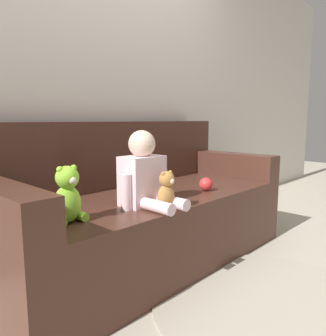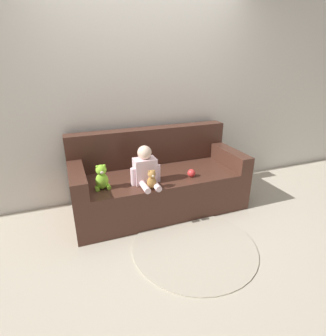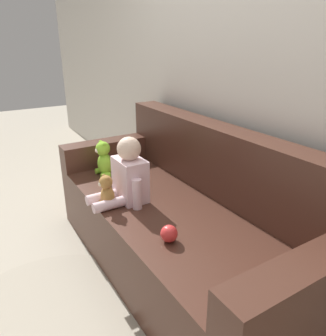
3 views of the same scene
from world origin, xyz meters
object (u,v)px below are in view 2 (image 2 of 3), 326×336
(couch, at_px, (158,181))
(toy_ball, at_px, (191,173))
(teddy_bear_brown, at_px, (152,180))
(person_baby, at_px, (145,169))
(plush_toy_side, at_px, (102,178))

(couch, height_order, toy_ball, couch)
(couch, distance_m, toy_ball, 0.45)
(couch, xyz_separation_m, teddy_bear_brown, (-0.21, -0.41, 0.23))
(person_baby, xyz_separation_m, toy_ball, (0.52, -0.03, -0.12))
(person_baby, relative_size, toy_ball, 4.63)
(person_baby, height_order, teddy_bear_brown, person_baby)
(teddy_bear_brown, bearing_deg, plush_toy_side, 159.69)
(teddy_bear_brown, bearing_deg, couch, 62.87)
(person_baby, height_order, plush_toy_side, person_baby)
(couch, distance_m, person_baby, 0.46)
(plush_toy_side, xyz_separation_m, toy_ball, (0.97, -0.05, -0.08))
(couch, xyz_separation_m, person_baby, (-0.23, -0.26, 0.30))
(person_baby, distance_m, toy_ball, 0.54)
(toy_ball, bearing_deg, person_baby, 177.04)
(couch, bearing_deg, teddy_bear_brown, -117.13)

